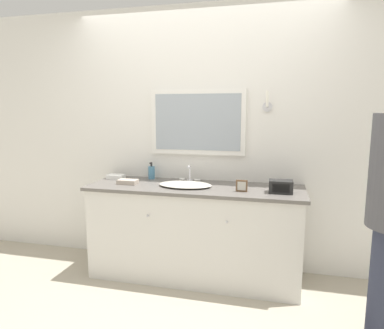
{
  "coord_description": "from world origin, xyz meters",
  "views": [
    {
      "loc": [
        0.71,
        -2.63,
        1.56
      ],
      "look_at": [
        -0.02,
        0.34,
        1.07
      ],
      "focal_mm": 32.0,
      "sensor_mm": 36.0,
      "label": 1
    }
  ],
  "objects_px": {
    "appliance_box": "(281,187)",
    "picture_frame": "(242,186)",
    "sink_basin": "(185,184)",
    "soap_bottle": "(152,172)"
  },
  "relations": [
    {
      "from": "appliance_box",
      "to": "picture_frame",
      "type": "bearing_deg",
      "value": -173.57
    },
    {
      "from": "appliance_box",
      "to": "sink_basin",
      "type": "bearing_deg",
      "value": 176.51
    },
    {
      "from": "sink_basin",
      "to": "appliance_box",
      "type": "height_order",
      "value": "sink_basin"
    },
    {
      "from": "sink_basin",
      "to": "appliance_box",
      "type": "bearing_deg",
      "value": -3.49
    },
    {
      "from": "soap_bottle",
      "to": "sink_basin",
      "type": "bearing_deg",
      "value": -30.83
    },
    {
      "from": "picture_frame",
      "to": "sink_basin",
      "type": "bearing_deg",
      "value": 170.41
    },
    {
      "from": "sink_basin",
      "to": "appliance_box",
      "type": "relative_size",
      "value": 2.49
    },
    {
      "from": "soap_bottle",
      "to": "appliance_box",
      "type": "relative_size",
      "value": 0.87
    },
    {
      "from": "appliance_box",
      "to": "soap_bottle",
      "type": "bearing_deg",
      "value": 166.55
    },
    {
      "from": "soap_bottle",
      "to": "picture_frame",
      "type": "bearing_deg",
      "value": -19.81
    }
  ]
}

